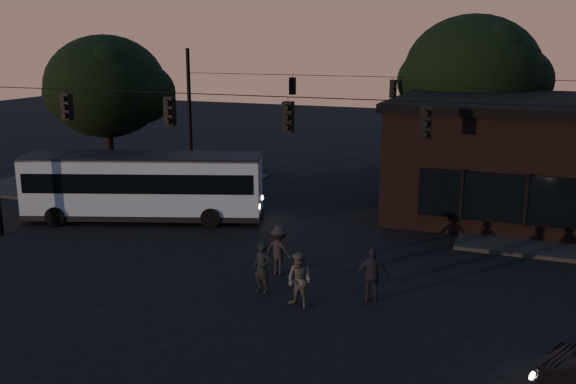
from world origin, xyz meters
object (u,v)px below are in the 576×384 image
(building, at_px, (566,158))
(pedestrian_c, at_px, (373,275))
(bus, at_px, (144,184))
(pedestrian_b, at_px, (299,280))
(pedestrian_a, at_px, (262,268))
(pedestrian_d, at_px, (280,250))

(building, height_order, pedestrian_c, building)
(building, relative_size, bus, 1.42)
(bus, bearing_deg, pedestrian_b, -53.22)
(pedestrian_a, relative_size, pedestrian_c, 0.96)
(pedestrian_c, bearing_deg, pedestrian_b, 15.42)
(pedestrian_d, bearing_deg, building, -111.43)
(building, height_order, pedestrian_a, building)
(pedestrian_b, bearing_deg, pedestrian_c, 50.41)
(bus, distance_m, pedestrian_c, 13.17)
(pedestrian_c, xyz_separation_m, pedestrian_d, (-3.62, 1.19, 0.00))
(building, height_order, pedestrian_d, building)
(building, xyz_separation_m, pedestrian_b, (-7.68, -14.37, -1.84))
(pedestrian_a, relative_size, pedestrian_b, 0.96)
(bus, bearing_deg, building, 4.00)
(pedestrian_c, bearing_deg, pedestrian_a, -8.07)
(building, bearing_deg, pedestrian_d, -128.05)
(pedestrian_c, distance_m, pedestrian_d, 3.81)
(bus, xyz_separation_m, pedestrian_d, (8.36, -4.23, -0.81))
(bus, relative_size, pedestrian_b, 6.24)
(bus, relative_size, pedestrian_d, 6.19)
(building, relative_size, pedestrian_b, 8.83)
(building, distance_m, pedestrian_b, 16.40)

